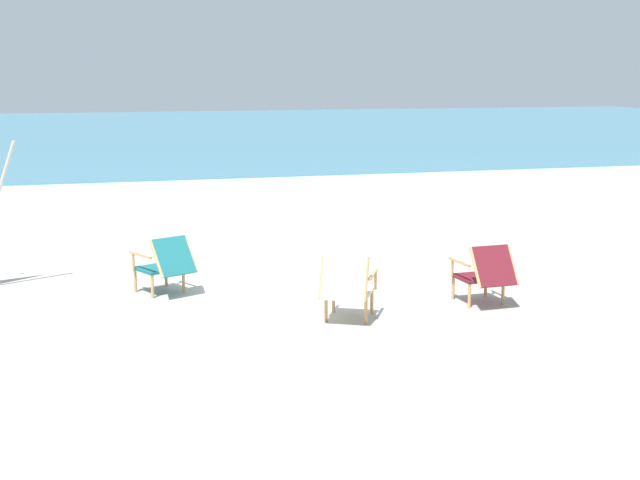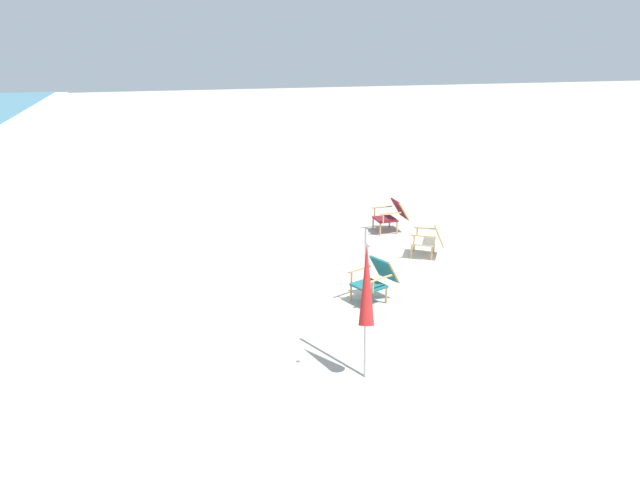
% 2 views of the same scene
% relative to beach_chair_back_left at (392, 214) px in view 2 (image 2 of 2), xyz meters
% --- Properties ---
extents(ground_plane, '(80.00, 80.00, 0.00)m').
position_rel_beach_chair_back_left_xyz_m(ground_plane, '(-2.84, 0.95, -0.42)').
color(ground_plane, '#B2AAA0').
extents(beach_chair_back_left, '(0.63, 0.80, 0.77)m').
position_rel_beach_chair_back_left_xyz_m(beach_chair_back_left, '(0.00, 0.00, 0.00)').
color(beach_chair_back_left, maroon).
rests_on(beach_chair_back_left, ground).
extents(beach_chair_back_right, '(0.85, 0.95, 0.77)m').
position_rel_beach_chair_back_left_xyz_m(beach_chair_back_right, '(-3.74, 1.61, -0.00)').
color(beach_chair_back_right, '#196066').
rests_on(beach_chair_back_right, ground).
extents(beach_chair_mid_center, '(0.84, 0.90, 0.80)m').
position_rel_beach_chair_back_left_xyz_m(beach_chair_mid_center, '(-1.86, -0.23, 0.01)').
color(beach_chair_mid_center, beige).
rests_on(beach_chair_mid_center, ground).
extents(umbrella_furled_red, '(0.81, 0.36, 2.01)m').
position_rel_beach_chair_back_left_xyz_m(umbrella_furled_red, '(-6.01, 2.51, 0.89)').
color(umbrella_furled_red, '#B7B2A8').
rests_on(umbrella_furled_red, ground).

